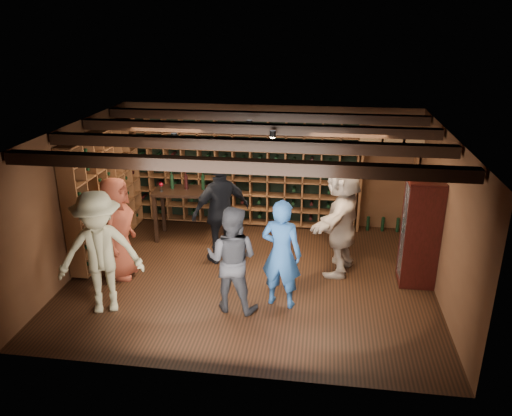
# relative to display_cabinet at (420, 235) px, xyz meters

# --- Properties ---
(ground) EXTENTS (6.00, 6.00, 0.00)m
(ground) POSITION_rel_display_cabinet_xyz_m (-2.71, -0.20, -0.86)
(ground) COLOR black
(ground) RESTS_ON ground
(room_shell) EXTENTS (6.00, 6.00, 6.00)m
(room_shell) POSITION_rel_display_cabinet_xyz_m (-2.71, -0.15, 1.56)
(room_shell) COLOR #52301C
(room_shell) RESTS_ON ground
(wine_rack_back) EXTENTS (4.65, 0.30, 2.20)m
(wine_rack_back) POSITION_rel_display_cabinet_xyz_m (-3.24, 2.13, 0.29)
(wine_rack_back) COLOR brown
(wine_rack_back) RESTS_ON ground
(wine_rack_left) EXTENTS (0.30, 2.65, 2.20)m
(wine_rack_left) POSITION_rel_display_cabinet_xyz_m (-5.54, 0.62, 0.29)
(wine_rack_left) COLOR brown
(wine_rack_left) RESTS_ON ground
(crate_shelf) EXTENTS (1.20, 0.32, 2.07)m
(crate_shelf) POSITION_rel_display_cabinet_xyz_m (-0.31, 2.12, 0.71)
(crate_shelf) COLOR brown
(crate_shelf) RESTS_ON ground
(display_cabinet) EXTENTS (0.55, 0.50, 1.75)m
(display_cabinet) POSITION_rel_display_cabinet_xyz_m (0.00, 0.00, 0.00)
(display_cabinet) COLOR black
(display_cabinet) RESTS_ON ground
(man_blue_shirt) EXTENTS (0.70, 0.53, 1.70)m
(man_blue_shirt) POSITION_rel_display_cabinet_xyz_m (-2.14, -0.97, -0.01)
(man_blue_shirt) COLOR navy
(man_blue_shirt) RESTS_ON ground
(man_grey_suit) EXTENTS (0.87, 0.73, 1.63)m
(man_grey_suit) POSITION_rel_display_cabinet_xyz_m (-2.85, -1.17, -0.04)
(man_grey_suit) COLOR black
(man_grey_suit) RESTS_ON ground
(guest_red_floral) EXTENTS (0.57, 0.86, 1.75)m
(guest_red_floral) POSITION_rel_display_cabinet_xyz_m (-4.91, -0.44, 0.02)
(guest_red_floral) COLOR maroon
(guest_red_floral) RESTS_ON ground
(guest_woman_black) EXTENTS (1.14, 1.06, 1.88)m
(guest_woman_black) POSITION_rel_display_cabinet_xyz_m (-3.33, 0.37, 0.08)
(guest_woman_black) COLOR black
(guest_woman_black) RESTS_ON ground
(guest_khaki) EXTENTS (1.38, 1.07, 1.88)m
(guest_khaki) POSITION_rel_display_cabinet_xyz_m (-4.73, -1.48, 0.08)
(guest_khaki) COLOR gray
(guest_khaki) RESTS_ON ground
(guest_beige) EXTENTS (1.06, 1.91, 1.96)m
(guest_beige) POSITION_rel_display_cabinet_xyz_m (-1.24, 0.25, 0.12)
(guest_beige) COLOR tan
(guest_beige) RESTS_ON ground
(tasting_table) EXTENTS (1.36, 0.73, 1.28)m
(tasting_table) POSITION_rel_display_cabinet_xyz_m (-4.15, 1.25, 0.02)
(tasting_table) COLOR black
(tasting_table) RESTS_ON ground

